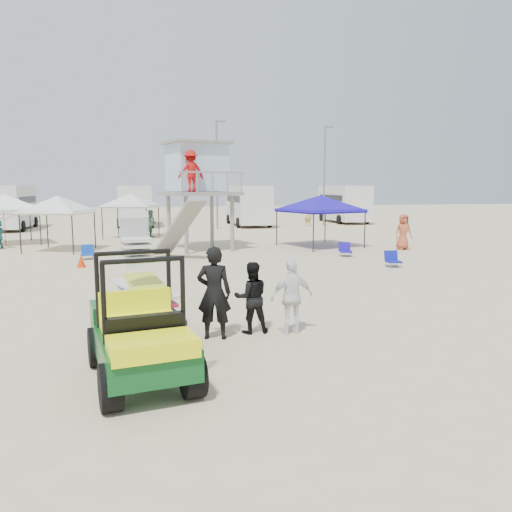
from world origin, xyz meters
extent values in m
plane|color=beige|center=(0.00, 0.00, 0.00)|extent=(140.00, 140.00, 0.00)
cube|color=#0B471A|center=(-2.58, -1.98, 0.60)|extent=(1.79, 2.91, 0.48)
cube|color=#FCFF0D|center=(-2.58, -1.98, 0.89)|extent=(1.35, 0.96, 0.26)
cylinder|color=black|center=(-3.18, -2.96, 0.35)|extent=(0.42, 0.74, 0.70)
cube|color=black|center=(-2.58, 0.32, 0.52)|extent=(1.77, 2.31, 0.13)
cylinder|color=black|center=(-3.18, 0.32, 0.28)|extent=(0.31, 0.58, 0.55)
imported|color=black|center=(-1.08, 0.02, 0.98)|extent=(0.81, 0.63, 1.96)
imported|color=black|center=(-0.23, 0.27, 0.78)|extent=(0.77, 0.61, 1.57)
imported|color=white|center=(0.62, 0.02, 0.81)|extent=(0.98, 0.48, 1.62)
cylinder|color=gray|center=(-0.88, 13.70, 1.37)|extent=(0.20, 0.20, 2.74)
cube|color=gray|center=(0.33, 14.91, 2.83)|extent=(4.09, 4.09, 0.18)
cube|color=silver|center=(0.33, 15.24, 4.11)|extent=(3.04, 2.82, 2.30)
imported|color=#B20F0F|center=(-0.55, 13.81, 3.88)|extent=(1.24, 0.71, 1.93)
cylinder|color=black|center=(5.03, 13.24, 0.99)|extent=(0.06, 0.06, 1.97)
pyramid|color=#1C0FA6|center=(6.69, 14.90, 2.72)|extent=(4.35, 4.35, 0.80)
cube|color=#1C0FA6|center=(6.69, 14.90, 1.92)|extent=(4.35, 4.35, 0.18)
cylinder|color=black|center=(-7.81, 14.78, 0.99)|extent=(0.06, 0.06, 1.99)
pyramid|color=silver|center=(-6.53, 16.07, 2.74)|extent=(3.43, 3.43, 0.80)
cube|color=silver|center=(-6.53, 16.07, 1.94)|extent=(3.43, 3.43, 0.18)
pyramid|color=white|center=(-9.81, 19.68, 2.77)|extent=(4.02, 4.02, 0.80)
cube|color=white|center=(-9.81, 19.68, 1.97)|extent=(4.02, 4.02, 0.18)
cylinder|color=black|center=(-4.52, 20.82, 1.01)|extent=(0.06, 0.06, 2.02)
pyramid|color=silver|center=(-3.15, 22.19, 2.77)|extent=(3.61, 3.61, 0.80)
cube|color=silver|center=(-3.15, 22.19, 1.97)|extent=(3.61, 3.61, 0.18)
imported|color=red|center=(-9.72, 18.86, 0.92)|extent=(2.52, 2.55, 1.85)
imported|color=#F6AF15|center=(-1.08, 17.35, 0.80)|extent=(1.91, 1.94, 1.59)
cone|color=red|center=(-4.91, 10.48, 0.25)|extent=(0.34, 0.34, 0.50)
cone|color=#FF5A08|center=(-2.21, 13.04, 0.25)|extent=(0.34, 0.34, 0.50)
cube|color=#0E3BA2|center=(-4.89, 12.65, 0.22)|extent=(0.65, 0.62, 0.06)
cube|color=#0E3BA2|center=(-4.89, 12.89, 0.42)|extent=(0.57, 0.30, 0.44)
cylinder|color=#B2B2B7|center=(-5.11, 12.45, 0.10)|extent=(0.03, 0.03, 0.20)
cube|color=#0E169B|center=(7.19, 7.74, 0.22)|extent=(0.58, 0.54, 0.06)
cube|color=#0E169B|center=(7.19, 7.98, 0.42)|extent=(0.55, 0.21, 0.44)
cylinder|color=#B2B2B7|center=(6.97, 7.54, 0.10)|extent=(0.03, 0.03, 0.20)
cube|color=#1B0E97|center=(6.56, 11.00, 0.22)|extent=(0.69, 0.67, 0.06)
cube|color=#1B0E97|center=(6.56, 11.24, 0.42)|extent=(0.56, 0.36, 0.44)
cylinder|color=#B2B2B7|center=(6.34, 10.80, 0.10)|extent=(0.03, 0.03, 0.20)
cube|color=silver|center=(-12.00, 30.00, 1.75)|extent=(2.50, 6.80, 3.00)
cube|color=black|center=(-12.00, 30.00, 2.20)|extent=(2.54, 5.44, 0.50)
cube|color=silver|center=(-3.00, 31.50, 1.75)|extent=(2.50, 6.50, 3.00)
cube|color=black|center=(-3.00, 31.50, 2.20)|extent=(2.54, 5.20, 0.50)
cylinder|color=black|center=(-4.25, 29.42, 0.40)|extent=(0.25, 0.80, 0.80)
cube|color=silver|center=(6.00, 30.00, 1.75)|extent=(2.50, 7.00, 3.00)
cube|color=black|center=(6.00, 30.00, 2.20)|extent=(2.54, 5.60, 0.50)
cylinder|color=black|center=(4.75, 27.76, 0.40)|extent=(0.25, 0.80, 0.80)
cube|color=silver|center=(15.00, 31.50, 1.75)|extent=(2.50, 6.60, 3.00)
cube|color=black|center=(15.00, 31.50, 2.20)|extent=(2.54, 5.28, 0.50)
cylinder|color=black|center=(13.75, 29.39, 0.40)|extent=(0.25, 0.80, 0.80)
cylinder|color=slate|center=(3.00, 27.00, 4.00)|extent=(0.14, 0.14, 8.00)
cylinder|color=slate|center=(12.00, 28.50, 4.00)|extent=(0.14, 0.14, 8.00)
imported|color=#49795E|center=(-1.95, 21.73, 0.86)|extent=(1.05, 1.06, 1.73)
imported|color=gold|center=(10.52, 28.12, 0.86)|extent=(0.73, 0.73, 1.71)
imported|color=#B04F32|center=(10.38, 12.75, 0.90)|extent=(0.90, 0.60, 1.80)
camera|label=1|loc=(-2.49, -10.10, 3.17)|focal=35.00mm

